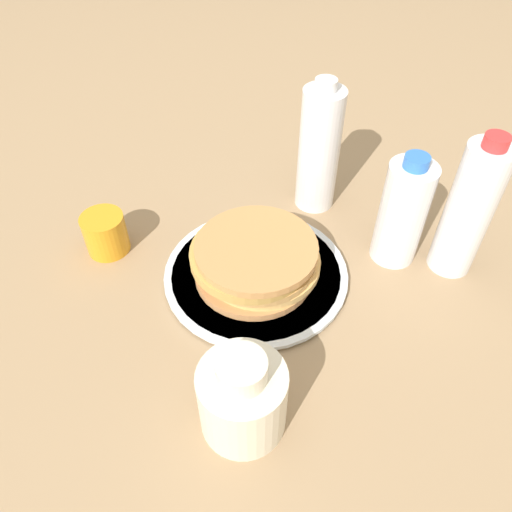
{
  "coord_description": "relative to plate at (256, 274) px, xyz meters",
  "views": [
    {
      "loc": [
        0.51,
        0.16,
        0.59
      ],
      "look_at": [
        -0.0,
        0.02,
        0.05
      ],
      "focal_mm": 35.0,
      "sensor_mm": 36.0,
      "label": 1
    }
  ],
  "objects": [
    {
      "name": "water_bottle_far",
      "position": [
        -0.11,
        0.2,
        0.08
      ],
      "size": [
        0.07,
        0.07,
        0.19
      ],
      "color": "white",
      "rests_on": "ground_plane"
    },
    {
      "name": "ground_plane",
      "position": [
        0.0,
        -0.02,
        -0.01
      ],
      "size": [
        4.0,
        4.0,
        0.0
      ],
      "primitive_type": "plane",
      "color": "#9E7F5B"
    },
    {
      "name": "juice_glass",
      "position": [
        0.01,
        -0.25,
        0.03
      ],
      "size": [
        0.07,
        0.07,
        0.07
      ],
      "color": "orange",
      "rests_on": "ground_plane"
    },
    {
      "name": "pancake_stack",
      "position": [
        0.0,
        0.0,
        0.04
      ],
      "size": [
        0.2,
        0.2,
        0.06
      ],
      "color": "tan",
      "rests_on": "plate"
    },
    {
      "name": "water_bottle_near",
      "position": [
        -0.21,
        0.05,
        0.1
      ],
      "size": [
        0.07,
        0.07,
        0.24
      ],
      "color": "white",
      "rests_on": "ground_plane"
    },
    {
      "name": "water_bottle_mid",
      "position": [
        -0.11,
        0.29,
        0.11
      ],
      "size": [
        0.07,
        0.07,
        0.24
      ],
      "color": "white",
      "rests_on": "ground_plane"
    },
    {
      "name": "cream_jug",
      "position": [
        0.23,
        0.05,
        0.05
      ],
      "size": [
        0.11,
        0.11,
        0.13
      ],
      "color": "beige",
      "rests_on": "ground_plane"
    },
    {
      "name": "plate",
      "position": [
        0.0,
        0.0,
        0.0
      ],
      "size": [
        0.29,
        0.29,
        0.01
      ],
      "color": "silver",
      "rests_on": "ground_plane"
    }
  ]
}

